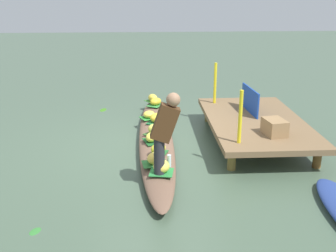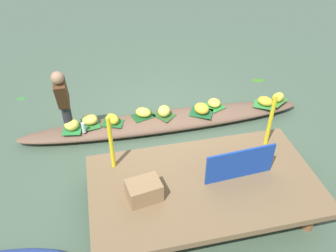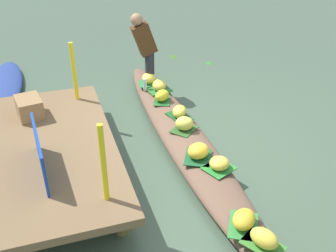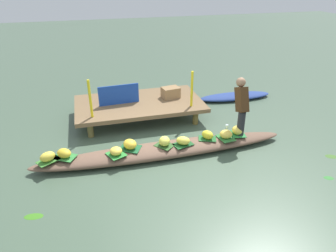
{
  "view_description": "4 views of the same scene",
  "coord_description": "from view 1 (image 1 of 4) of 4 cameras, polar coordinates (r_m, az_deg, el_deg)",
  "views": [
    {
      "loc": [
        7.21,
        -0.2,
        2.88
      ],
      "look_at": [
        0.11,
        0.22,
        0.43
      ],
      "focal_mm": 43.71,
      "sensor_mm": 36.0,
      "label": 1
    },
    {
      "loc": [
        1.07,
        5.13,
        4.05
      ],
      "look_at": [
        0.06,
        0.54,
        0.42
      ],
      "focal_mm": 37.45,
      "sensor_mm": 36.0,
      "label": 2
    },
    {
      "loc": [
        -4.6,
        1.73,
        3.21
      ],
      "look_at": [
        0.03,
        0.22,
        0.33
      ],
      "focal_mm": 43.23,
      "sensor_mm": 36.0,
      "label": 3
    },
    {
      "loc": [
        -1.36,
        -5.33,
        3.49
      ],
      "look_at": [
        0.19,
        0.38,
        0.46
      ],
      "focal_mm": 33.1,
      "sensor_mm": 36.0,
      "label": 4
    }
  ],
  "objects": [
    {
      "name": "banana_bunch_5",
      "position": [
        6.39,
        -1.87,
        -4.53
      ],
      "size": [
        0.31,
        0.28,
        0.18
      ],
      "primitive_type": "ellipsoid",
      "rotation": [
        0.0,
        0.0,
        2.95
      ],
      "color": "#F9D150",
      "rests_on": "vendor_boat"
    },
    {
      "name": "vendor_person",
      "position": [
        5.84,
        -0.48,
        -0.45
      ],
      "size": [
        0.2,
        0.43,
        1.24
      ],
      "color": "#28282D",
      "rests_on": "vendor_boat"
    },
    {
      "name": "leaf_mat_3",
      "position": [
        9.83,
        -2.13,
        3.43
      ],
      "size": [
        0.47,
        0.42,
        0.01
      ],
      "primitive_type": "cube",
      "rotation": [
        0.0,
        0.0,
        0.56
      ],
      "color": "#3D802F",
      "rests_on": "vendor_boat"
    },
    {
      "name": "dock_platform",
      "position": [
        8.06,
        12.09,
        0.51
      ],
      "size": [
        3.2,
        1.8,
        0.44
      ],
      "color": "brown",
      "rests_on": "ground"
    },
    {
      "name": "market_banner",
      "position": [
        8.44,
        11.36,
        3.57
      ],
      "size": [
        1.01,
        0.1,
        0.49
      ],
      "primitive_type": "cube",
      "rotation": [
        0.0,
        0.0,
        0.07
      ],
      "color": "#183E9E",
      "rests_on": "dock_platform"
    },
    {
      "name": "canal_water",
      "position": [
        7.77,
        -1.7,
        -2.79
      ],
      "size": [
        40.0,
        40.0,
        0.0
      ],
      "primitive_type": "plane",
      "color": "#455A46",
      "rests_on": "ground"
    },
    {
      "name": "produce_crate",
      "position": [
        7.25,
        14.63,
        -0.16
      ],
      "size": [
        0.49,
        0.39,
        0.28
      ],
      "primitive_type": "cube",
      "rotation": [
        0.0,
        0.0,
        0.17
      ],
      "color": "#93714A",
      "rests_on": "dock_platform"
    },
    {
      "name": "drifting_plant_2",
      "position": [
        10.12,
        -9.03,
        2.24
      ],
      "size": [
        0.32,
        0.2,
        0.01
      ],
      "primitive_type": "ellipsoid",
      "rotation": [
        0.0,
        0.0,
        2.96
      ],
      "color": "#3B7C1E",
      "rests_on": "ground"
    },
    {
      "name": "leaf_mat_8",
      "position": [
        9.55,
        -1.73,
        2.96
      ],
      "size": [
        0.5,
        0.46,
        0.01
      ],
      "primitive_type": "cube",
      "rotation": [
        0.0,
        0.0,
        2.61
      ],
      "color": "#34843C",
      "rests_on": "vendor_boat"
    },
    {
      "name": "banana_bunch_1",
      "position": [
        6.75,
        -1.36,
        -3.17
      ],
      "size": [
        0.31,
        0.33,
        0.18
      ],
      "primitive_type": "ellipsoid",
      "rotation": [
        0.0,
        0.0,
        5.28
      ],
      "color": "yellow",
      "rests_on": "vendor_boat"
    },
    {
      "name": "banana_bunch_2",
      "position": [
        8.59,
        -2.64,
        1.63
      ],
      "size": [
        0.29,
        0.29,
        0.15
      ],
      "primitive_type": "ellipsoid",
      "rotation": [
        0.0,
        0.0,
        1.8
      ],
      "color": "#F9D649",
      "rests_on": "vendor_boat"
    },
    {
      "name": "leaf_mat_6",
      "position": [
        7.32,
        -2.24,
        -2.15
      ],
      "size": [
        0.46,
        0.36,
        0.01
      ],
      "primitive_type": "cube",
      "rotation": [
        0.0,
        0.0,
        0.28
      ],
      "color": "#1A5022",
      "rests_on": "vendor_boat"
    },
    {
      "name": "leaf_mat_2",
      "position": [
        8.62,
        -2.64,
        1.15
      ],
      "size": [
        0.42,
        0.44,
        0.01
      ],
      "primitive_type": "cube",
      "rotation": [
        0.0,
        0.0,
        1.98
      ],
      "color": "#2C8533",
      "rests_on": "vendor_boat"
    },
    {
      "name": "banana_bunch_0",
      "position": [
        6.1,
        -0.92,
        -5.63
      ],
      "size": [
        0.26,
        0.26,
        0.2
      ],
      "primitive_type": "ellipsoid",
      "rotation": [
        0.0,
        0.0,
        3.09
      ],
      "color": "#EED24E",
      "rests_on": "vendor_boat"
    },
    {
      "name": "leaf_mat_4",
      "position": [
        8.33,
        -1.54,
        0.54
      ],
      "size": [
        0.51,
        0.48,
        0.01
      ],
      "primitive_type": "cube",
      "rotation": [
        0.0,
        0.0,
        2.65
      ],
      "color": "#1B592E",
      "rests_on": "vendor_boat"
    },
    {
      "name": "leaf_mat_0",
      "position": [
        6.14,
        -0.92,
        -6.46
      ],
      "size": [
        0.37,
        0.39,
        0.01
      ],
      "primitive_type": "cube",
      "rotation": [
        0.0,
        0.0,
        1.41
      ],
      "color": "#29803B",
      "rests_on": "vendor_boat"
    },
    {
      "name": "railing_post_east",
      "position": [
        6.66,
        10.05,
        1.25
      ],
      "size": [
        0.06,
        0.06,
        0.89
      ],
      "primitive_type": "cylinder",
      "color": "yellow",
      "rests_on": "dock_platform"
    },
    {
      "name": "leaf_mat_1",
      "position": [
        6.79,
        -1.35,
        -3.88
      ],
      "size": [
        0.43,
        0.36,
        0.01
      ],
      "primitive_type": "cube",
      "rotation": [
        0.0,
        0.0,
        2.8
      ],
      "color": "#22612B",
      "rests_on": "vendor_boat"
    },
    {
      "name": "water_bottle",
      "position": [
        6.29,
        0.15,
        -4.88
      ],
      "size": [
        0.06,
        0.06,
        0.19
      ],
      "primitive_type": "cylinder",
      "color": "silver",
      "rests_on": "vendor_boat"
    },
    {
      "name": "banana_bunch_3",
      "position": [
        9.81,
        -2.13,
        3.94
      ],
      "size": [
        0.34,
        0.3,
        0.18
      ],
      "primitive_type": "ellipsoid",
      "rotation": [
        0.0,
        0.0,
        3.63
      ],
      "color": "yellow",
      "rests_on": "vendor_boat"
    },
    {
      "name": "vendor_boat",
      "position": [
        7.72,
        -1.71,
        -1.97
      ],
      "size": [
        5.33,
        0.64,
        0.24
      ],
      "primitive_type": "ellipsoid",
      "rotation": [
        0.0,
        0.0,
        -0.0
      ],
      "color": "brown",
      "rests_on": "ground"
    },
    {
      "name": "banana_bunch_8",
      "position": [
        9.53,
        -1.73,
        3.44
      ],
      "size": [
        0.37,
        0.37,
        0.17
      ],
      "primitive_type": "ellipsoid",
      "rotation": [
        0.0,
        0.0,
        5.5
      ],
      "color": "gold",
      "rests_on": "vendor_boat"
    },
    {
      "name": "banana_bunch_7",
      "position": [
        7.64,
        -1.86,
        -0.43
      ],
      "size": [
        0.3,
        0.32,
        0.2
      ],
      "primitive_type": "ellipsoid",
      "rotation": [
        0.0,
        0.0,
        1.19
      ],
      "color": "#EBE655",
      "rests_on": "vendor_boat"
    },
    {
      "name": "banana_bunch_6",
      "position": [
        7.29,
        -2.25,
        -1.53
      ],
      "size": [
        0.35,
        0.32,
        0.17
      ],
      "primitive_type": "ellipsoid",
      "rotation": [
        0.0,
        0.0,
        2.63
      ],
      "color": "#F1DE4D",
      "rests_on": "vendor_boat"
    },
    {
      "name": "railing_post_west",
      "position": [
        8.93,
        6.59,
        5.96
      ],
      "size": [
        0.06,
        0.06,
        0.89
      ],
      "primitive_type": "cylinder",
      "color": "yellow",
      "rests_on": "dock_platform"
    },
    {
      "name": "banana_bunch_4",
      "position": [
        8.31,
        -1.54,
        1.17
      ],
      "size": [
        0.35,
        0.37,
        0.19
      ],
      "primitive_type": "ellipsoid",
      "rotation": [
        0.0,
        0.0,
        5.15
      ],
      "color": "yellow",
      "rests_on": "vendor_boat"
    },
    {
      "name": "leaf_mat_5",
      "position": [
        6.42,
        -1.87,
        -5.26
      ],
      "size": [
        0.35,
        0.42,
        0.01
      ],
      "primitive_type": "cube",
      "rotation": [
        0.0,
        0.0,
        1.71
      ],
      "color": "#2D7233",
      "rests_on": "vendor_boat"
    },
    {
      "name": "leaf_mat_7",
      "position": [
        7.67,
        -1.85,
        -1.12
      ],
      "size": [
        0.45,
        0.46,
        0.01
      ],
      "primitive_type": "cube",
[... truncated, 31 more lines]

